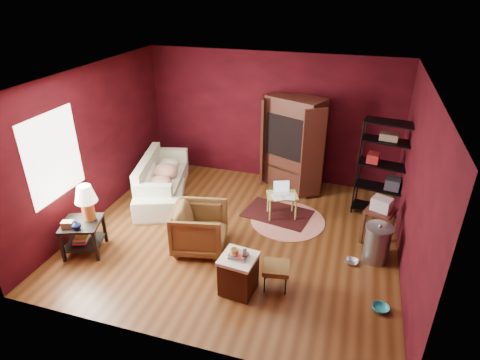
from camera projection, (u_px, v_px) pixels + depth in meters
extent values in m
cube|color=brown|center=(237.00, 235.00, 7.22)|extent=(5.50, 5.00, 0.02)
cube|color=white|center=(236.00, 77.00, 5.94)|extent=(5.50, 5.00, 0.02)
cube|color=#460A11|center=(271.00, 118.00, 8.72)|extent=(5.50, 0.02, 2.80)
cube|color=#460A11|center=(169.00, 254.00, 4.44)|extent=(5.50, 0.02, 2.80)
cube|color=#460A11|center=(92.00, 145.00, 7.30)|extent=(0.02, 5.00, 2.80)
cube|color=#460A11|center=(416.00, 187.00, 5.86)|extent=(0.02, 5.00, 2.80)
cube|color=white|center=(53.00, 156.00, 6.34)|extent=(0.02, 1.20, 1.40)
imported|color=silver|center=(162.00, 177.00, 8.28)|extent=(1.43, 2.38, 0.89)
imported|color=black|center=(200.00, 226.00, 6.66)|extent=(0.94, 0.98, 0.87)
imported|color=silver|center=(352.00, 258.00, 6.44)|extent=(0.22, 0.10, 0.21)
imported|color=teal|center=(382.00, 304.00, 5.51)|extent=(0.25, 0.13, 0.23)
imported|color=#0B163A|center=(76.00, 225.00, 6.32)|extent=(0.17, 0.18, 0.15)
imported|color=#DEC86D|center=(234.00, 251.00, 5.56)|extent=(0.14, 0.12, 0.12)
cube|color=black|center=(81.00, 223.00, 6.53)|extent=(0.76, 0.76, 0.04)
cube|color=black|center=(85.00, 242.00, 6.70)|extent=(0.71, 0.71, 0.03)
cube|color=black|center=(62.00, 247.00, 6.41)|extent=(0.06, 0.06, 0.56)
cube|color=black|center=(96.00, 246.00, 6.42)|extent=(0.06, 0.06, 0.56)
cube|color=black|center=(73.00, 228.00, 6.88)|extent=(0.06, 0.06, 0.56)
cube|color=black|center=(105.00, 228.00, 6.90)|extent=(0.06, 0.06, 0.56)
cylinder|color=orange|center=(88.00, 210.00, 6.54)|extent=(0.25, 0.25, 0.34)
cone|color=#F2E5C6|center=(85.00, 194.00, 6.40)|extent=(0.46, 0.46, 0.28)
cube|color=olive|center=(68.00, 225.00, 6.36)|extent=(0.21, 0.17, 0.12)
cube|color=#CC3A33|center=(82.00, 240.00, 6.68)|extent=(0.30, 0.33, 0.03)
cube|color=#3378CC|center=(82.00, 238.00, 6.66)|extent=(0.30, 0.33, 0.03)
cube|color=#E5D34C|center=(82.00, 236.00, 6.65)|extent=(0.30, 0.33, 0.03)
cube|color=silver|center=(164.00, 185.00, 8.39)|extent=(1.12, 1.85, 0.36)
cube|color=silver|center=(148.00, 174.00, 8.29)|extent=(0.58, 1.71, 0.73)
cube|color=silver|center=(153.00, 196.00, 7.53)|extent=(0.74, 0.34, 0.50)
cube|color=silver|center=(172.00, 159.00, 9.06)|extent=(0.74, 0.34, 0.50)
ellipsoid|color=#DD4B1F|center=(160.00, 183.00, 7.81)|extent=(0.57, 0.57, 0.25)
ellipsoid|color=#DD4B1F|center=(165.00, 171.00, 8.25)|extent=(0.64, 0.64, 0.29)
ellipsoid|color=silver|center=(170.00, 164.00, 8.67)|extent=(0.53, 0.53, 0.24)
cube|color=#492611|center=(238.00, 275.00, 5.80)|extent=(0.51, 0.51, 0.56)
cube|color=silver|center=(238.00, 259.00, 5.66)|extent=(0.54, 0.54, 0.05)
cube|color=#F1E4C6|center=(238.00, 256.00, 5.65)|extent=(0.29, 0.23, 0.02)
cube|color=#558BC6|center=(238.00, 255.00, 5.64)|extent=(0.26, 0.20, 0.02)
cube|color=#E35955|center=(238.00, 254.00, 5.63)|extent=(0.28, 0.23, 0.02)
cube|color=black|center=(245.00, 253.00, 5.61)|extent=(0.09, 0.17, 0.02)
cube|color=black|center=(276.00, 268.00, 5.84)|extent=(0.43, 0.43, 0.08)
cube|color=black|center=(276.00, 270.00, 5.86)|extent=(0.39, 0.39, 0.02)
cylinder|color=black|center=(264.00, 284.00, 5.81)|extent=(0.02, 0.02, 0.31)
cylinder|color=black|center=(285.00, 286.00, 5.77)|extent=(0.02, 0.02, 0.31)
cylinder|color=black|center=(266.00, 271.00, 6.08)|extent=(0.02, 0.02, 0.31)
cylinder|color=black|center=(287.00, 273.00, 6.04)|extent=(0.02, 0.02, 0.31)
cylinder|color=beige|center=(288.00, 220.00, 7.61)|extent=(1.62, 1.62, 0.01)
cube|color=#451213|center=(277.00, 213.00, 7.82)|extent=(1.38, 1.04, 0.01)
cube|color=#C1CD5D|center=(282.00, 195.00, 7.54)|extent=(0.66, 0.56, 0.03)
cylinder|color=#C1CD5D|center=(270.00, 211.00, 7.49)|extent=(0.04, 0.04, 0.47)
cylinder|color=#C1CD5D|center=(296.00, 210.00, 7.52)|extent=(0.04, 0.04, 0.47)
cylinder|color=#C1CD5D|center=(268.00, 202.00, 7.77)|extent=(0.04, 0.04, 0.47)
cylinder|color=#C1CD5D|center=(293.00, 201.00, 7.80)|extent=(0.04, 0.04, 0.47)
cube|color=silver|center=(282.00, 194.00, 7.55)|extent=(0.35, 0.30, 0.01)
cube|color=silver|center=(281.00, 186.00, 7.60)|extent=(0.30, 0.16, 0.20)
cube|color=white|center=(277.00, 197.00, 7.44)|extent=(0.32, 0.34, 0.00)
cube|color=white|center=(290.00, 197.00, 7.46)|extent=(0.24, 0.31, 0.00)
cube|color=#4E2116|center=(294.00, 143.00, 8.48)|extent=(1.30, 1.03, 1.99)
cube|color=black|center=(292.00, 135.00, 8.31)|extent=(1.05, 0.80, 0.89)
cube|color=#4E2116|center=(262.00, 140.00, 8.64)|extent=(0.15, 0.47, 1.88)
cube|color=#4E2116|center=(312.00, 155.00, 7.92)|extent=(0.43, 0.29, 1.88)
cube|color=#313336|center=(293.00, 139.00, 8.40)|extent=(0.80, 0.74, 0.54)
cube|color=black|center=(286.00, 143.00, 8.22)|extent=(0.48, 0.22, 0.42)
cube|color=#4E2116|center=(291.00, 166.00, 8.68)|extent=(1.07, 0.85, 0.05)
cylinder|color=black|center=(357.00, 169.00, 7.45)|extent=(0.03, 0.03, 1.88)
cylinder|color=black|center=(407.00, 179.00, 7.11)|extent=(0.03, 0.03, 1.88)
cylinder|color=black|center=(361.00, 162.00, 7.75)|extent=(0.03, 0.03, 1.88)
cylinder|color=black|center=(409.00, 171.00, 7.41)|extent=(0.03, 0.03, 1.88)
cube|color=black|center=(376.00, 209.00, 7.81)|extent=(0.97, 0.54, 0.03)
cube|color=black|center=(380.00, 187.00, 7.60)|extent=(0.97, 0.54, 0.03)
cube|color=black|center=(384.00, 165.00, 7.38)|extent=(0.97, 0.54, 0.03)
cube|color=black|center=(388.00, 141.00, 7.17)|extent=(0.97, 0.54, 0.03)
cube|color=black|center=(392.00, 123.00, 7.01)|extent=(0.97, 0.54, 0.03)
cube|color=maroon|center=(373.00, 158.00, 7.42)|extent=(0.25, 0.29, 0.17)
cube|color=#30303C|center=(393.00, 184.00, 7.46)|extent=(0.30, 0.30, 0.21)
cube|color=#796149|center=(389.00, 137.00, 7.13)|extent=(0.34, 0.26, 0.13)
cube|color=#4E2116|center=(380.00, 211.00, 6.72)|extent=(0.57, 0.57, 0.04)
cube|color=#4E2116|center=(363.00, 228.00, 6.84)|extent=(0.06, 0.06, 0.63)
cube|color=#4E2116|center=(384.00, 235.00, 6.63)|extent=(0.06, 0.06, 0.63)
cube|color=#4E2116|center=(371.00, 218.00, 7.09)|extent=(0.06, 0.06, 0.63)
cube|color=#4E2116|center=(392.00, 226.00, 6.89)|extent=(0.06, 0.06, 0.63)
cube|color=white|center=(382.00, 204.00, 6.66)|extent=(0.37, 0.34, 0.22)
cylinder|color=gray|center=(377.00, 245.00, 6.43)|extent=(0.41, 0.41, 0.60)
cylinder|color=gray|center=(380.00, 228.00, 6.29)|extent=(0.46, 0.46, 0.04)
sphere|color=gray|center=(380.00, 226.00, 6.27)|extent=(0.06, 0.06, 0.06)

